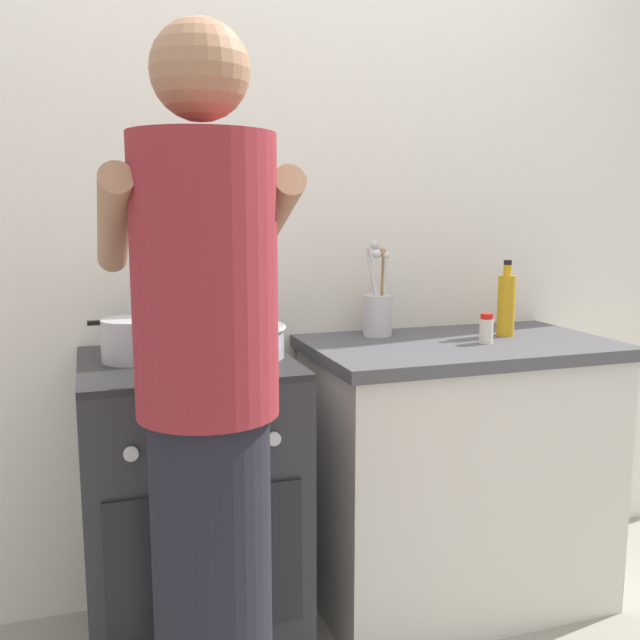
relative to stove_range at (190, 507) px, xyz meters
The scene contains 9 objects.
back_wall 1.03m from the stove_range, 32.64° to the left, with size 3.20×0.10×2.50m.
countertop 0.90m from the stove_range, ahead, with size 1.00×0.60×0.90m.
stove_range is the anchor object (origin of this frame).
pot 0.53m from the stove_range, 167.63° to the left, with size 0.25×0.19×0.12m.
mixing_bowl 0.52m from the stove_range, ahead, with size 0.31×0.31×0.09m.
utensil_crock 0.89m from the stove_range, 15.42° to the left, with size 0.10×0.10×0.33m.
spice_bottle 1.08m from the stove_range, ahead, with size 0.04×0.04×0.10m.
oil_bottle 1.23m from the stove_range, ahead, with size 0.06×0.06×0.26m.
person 0.70m from the stove_range, 93.02° to the right, with size 0.41×0.50×1.70m.
Camera 1 is at (-0.61, -1.86, 1.33)m, focal length 39.47 mm.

